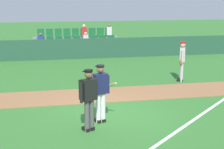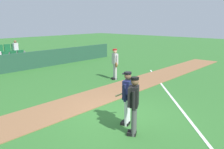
# 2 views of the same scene
# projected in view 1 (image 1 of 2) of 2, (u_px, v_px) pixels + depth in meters

# --- Properties ---
(ground_plane) EXTENTS (80.00, 80.00, 0.00)m
(ground_plane) POSITION_uv_depth(u_px,v_px,m) (108.00, 115.00, 10.72)
(ground_plane) COLOR #33702D
(infield_dirt_path) EXTENTS (28.00, 1.91, 0.03)m
(infield_dirt_path) POSITION_uv_depth(u_px,v_px,m) (98.00, 95.00, 12.78)
(infield_dirt_path) COLOR #936642
(infield_dirt_path) RESTS_ON ground
(foul_line_chalk) EXTENTS (9.03, 8.06, 0.01)m
(foul_line_chalk) POSITION_uv_depth(u_px,v_px,m) (203.00, 114.00, 10.80)
(foul_line_chalk) COLOR white
(foul_line_chalk) RESTS_ON ground
(dugout_fence) EXTENTS (20.00, 0.16, 1.20)m
(dugout_fence) POSITION_uv_depth(u_px,v_px,m) (79.00, 49.00, 20.10)
(dugout_fence) COLOR #234C38
(dugout_fence) RESTS_ON ground
(stadium_bleachers) EXTENTS (5.55, 2.10, 1.90)m
(stadium_bleachers) POSITION_uv_depth(u_px,v_px,m) (77.00, 47.00, 21.51)
(stadium_bleachers) COLOR slate
(stadium_bleachers) RESTS_ON ground
(batter_navy_jersey) EXTENTS (0.74, 0.68, 1.76)m
(batter_navy_jersey) POSITION_uv_depth(u_px,v_px,m) (101.00, 91.00, 9.87)
(batter_navy_jersey) COLOR white
(batter_navy_jersey) RESTS_ON ground
(umpire_home_plate) EXTENTS (0.54, 0.45, 1.76)m
(umpire_home_plate) POSITION_uv_depth(u_px,v_px,m) (88.00, 96.00, 9.24)
(umpire_home_plate) COLOR #4C4C4C
(umpire_home_plate) RESTS_ON ground
(runner_grey_jersey) EXTENTS (0.42, 0.62, 1.76)m
(runner_grey_jersey) POSITION_uv_depth(u_px,v_px,m) (182.00, 60.00, 14.71)
(runner_grey_jersey) COLOR #B2B2B2
(runner_grey_jersey) RESTS_ON ground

